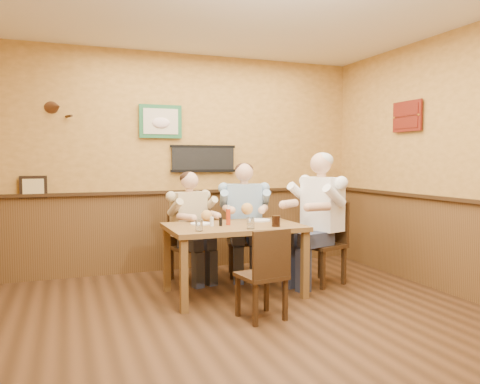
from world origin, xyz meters
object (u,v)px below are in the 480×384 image
object	(u,v)px
dining_table	(234,233)
hot_sauce_bottle	(228,216)
chair_back_left	(189,246)
diner_blue_polo	(244,225)
water_glass_mid	(251,223)
chair_right_end	(322,243)
cola_tumbler	(276,221)
water_glass_left	(199,225)
salt_shaker	(212,222)
chair_back_right	(244,240)
pepper_shaker	(221,222)
diner_white_elder	(322,225)
chair_near_side	(261,273)
diner_tan_shirt	(189,232)

from	to	relation	value
dining_table	hot_sauce_bottle	distance (m)	0.20
chair_back_left	diner_blue_polo	bearing A→B (deg)	-17.65
water_glass_mid	chair_right_end	bearing A→B (deg)	19.89
dining_table	cola_tumbler	bearing A→B (deg)	-37.34
water_glass_left	salt_shaker	world-z (taller)	water_glass_left
chair_back_right	water_glass_left	size ratio (longest dim) A/B	8.00
water_glass_left	salt_shaker	size ratio (longest dim) A/B	1.13
chair_right_end	pepper_shaker	size ratio (longest dim) A/B	10.93
diner_white_elder	pepper_shaker	bearing A→B (deg)	-103.85
diner_white_elder	chair_back_right	bearing A→B (deg)	-151.59
chair_back_left	hot_sauce_bottle	distance (m)	0.89
diner_white_elder	chair_right_end	bearing A→B (deg)	0.00
dining_table	chair_near_side	size ratio (longest dim) A/B	1.69
chair_near_side	diner_tan_shirt	world-z (taller)	diner_tan_shirt
chair_back_left	diner_blue_polo	world-z (taller)	diner_blue_polo
salt_shaker	pepper_shaker	xyz separation A→B (m)	(0.09, -0.01, -0.00)
chair_back_left	diner_white_elder	size ratio (longest dim) A/B	0.60
diner_tan_shirt	diner_blue_polo	distance (m)	0.70
chair_back_right	chair_right_end	xyz separation A→B (m)	(0.70, -0.68, 0.04)
hot_sauce_bottle	salt_shaker	xyz separation A→B (m)	(-0.19, -0.04, -0.05)
chair_near_side	diner_white_elder	xyz separation A→B (m)	(1.12, 0.85, 0.27)
diner_tan_shirt	diner_blue_polo	size ratio (longest dim) A/B	0.93
chair_back_left	diner_blue_polo	xyz separation A→B (m)	(0.69, -0.02, 0.22)
pepper_shaker	diner_blue_polo	bearing A→B (deg)	53.94
salt_shaker	cola_tumbler	bearing A→B (deg)	-22.82
chair_right_end	diner_white_elder	bearing A→B (deg)	0.00
dining_table	diner_white_elder	distance (m)	1.10
salt_shaker	water_glass_mid	bearing A→B (deg)	-44.24
chair_near_side	water_glass_mid	distance (m)	0.62
diner_white_elder	cola_tumbler	bearing A→B (deg)	-83.61
cola_tumbler	hot_sauce_bottle	world-z (taller)	hot_sauce_bottle
water_glass_left	water_glass_mid	xyz separation A→B (m)	(0.52, -0.03, 0.00)
salt_shaker	diner_tan_shirt	bearing A→B (deg)	93.60
cola_tumbler	diner_white_elder	bearing A→B (deg)	24.05
chair_near_side	hot_sauce_bottle	size ratio (longest dim) A/B	4.40
chair_back_left	water_glass_left	size ratio (longest dim) A/B	7.43
chair_back_right	chair_near_side	distance (m)	1.58
chair_near_side	cola_tumbler	world-z (taller)	cola_tumbler
chair_back_right	hot_sauce_bottle	bearing A→B (deg)	-106.08
diner_tan_shirt	cola_tumbler	xyz separation A→B (m)	(0.66, -1.03, 0.22)
chair_back_left	chair_back_right	distance (m)	0.70
chair_right_end	pepper_shaker	bearing A→B (deg)	-103.85
chair_right_end	dining_table	bearing A→B (deg)	-104.83
chair_right_end	diner_white_elder	distance (m)	0.20
chair_back_left	diner_tan_shirt	bearing A→B (deg)	0.00
diner_blue_polo	cola_tumbler	xyz separation A→B (m)	(-0.04, -1.01, 0.18)
pepper_shaker	cola_tumbler	bearing A→B (deg)	-25.41
chair_near_side	pepper_shaker	size ratio (longest dim) A/B	9.52
chair_near_side	water_glass_left	world-z (taller)	water_glass_left
water_glass_mid	dining_table	bearing A→B (deg)	100.84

